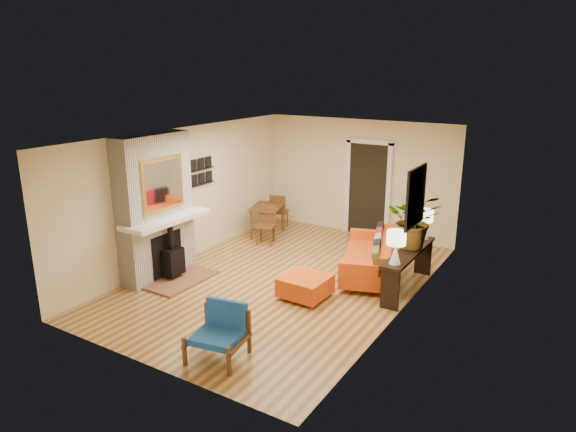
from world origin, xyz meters
The scene contains 10 objects.
room_shell centered at (0.60, 2.63, 1.24)m, with size 6.50×6.50×6.50m.
fireplace centered at (-2.00, -1.00, 1.24)m, with size 1.09×1.68×2.60m.
sofa centered at (1.29, 1.06, 0.34)m, with size 1.44×2.16×0.78m.
ottoman centered at (0.72, -0.42, 0.21)m, with size 0.76×0.76×0.37m.
blue_chair centered at (0.65, -2.55, 0.39)m, with size 0.79×0.78×0.72m.
dining_table centered at (-1.59, 2.00, 0.55)m, with size 0.99×1.60×0.84m.
console_table centered at (2.07, 0.74, 0.58)m, with size 0.34×1.85×0.72m.
lamp_near centered at (2.07, 0.04, 1.06)m, with size 0.30×0.30×0.54m.
lamp_far centered at (2.07, 1.50, 1.06)m, with size 0.30×0.30×0.54m.
houseplant centered at (2.06, 0.93, 1.22)m, with size 0.89×0.77×0.98m, color #1E5919.
Camera 1 is at (4.58, -7.26, 3.70)m, focal length 32.00 mm.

